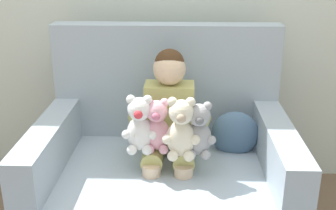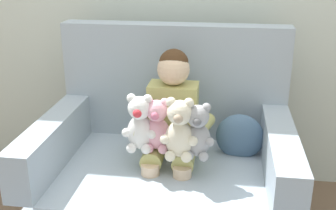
% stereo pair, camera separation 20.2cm
% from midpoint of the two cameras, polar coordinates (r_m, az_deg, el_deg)
% --- Properties ---
extents(armchair, '(1.29, 0.95, 1.07)m').
position_cam_midpoint_polar(armchair, '(2.30, -3.08, -9.21)').
color(armchair, '#9EADBC').
rests_on(armchair, ground).
extents(seated_child, '(0.45, 0.39, 0.82)m').
position_cam_midpoint_polar(seated_child, '(2.19, -2.51, -2.27)').
color(seated_child, tan).
rests_on(seated_child, armchair).
extents(plush_cream, '(0.18, 0.15, 0.31)m').
position_cam_midpoint_polar(plush_cream, '(1.98, -1.10, -3.46)').
color(plush_cream, silver).
rests_on(plush_cream, armchair).
extents(plush_grey, '(0.17, 0.13, 0.28)m').
position_cam_midpoint_polar(plush_grey, '(2.00, 1.35, -3.61)').
color(plush_grey, '#9E9EA3').
rests_on(plush_grey, armchair).
extents(plush_pink, '(0.16, 0.13, 0.28)m').
position_cam_midpoint_polar(plush_pink, '(2.06, -4.33, -3.01)').
color(plush_pink, '#EAA8BC').
rests_on(plush_pink, armchair).
extents(plush_white, '(0.17, 0.14, 0.29)m').
position_cam_midpoint_polar(plush_white, '(2.06, -6.68, -2.85)').
color(plush_white, white).
rests_on(plush_white, armchair).
extents(throw_pillow, '(0.27, 0.14, 0.26)m').
position_cam_midpoint_polar(throw_pillow, '(2.32, 6.66, -3.98)').
color(throw_pillow, slate).
rests_on(throw_pillow, armchair).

